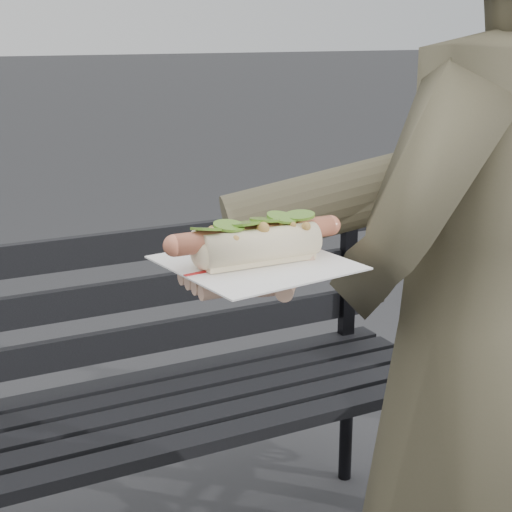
{
  "coord_description": "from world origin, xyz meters",
  "views": [
    {
      "loc": [
        -0.51,
        -0.74,
        1.36
      ],
      "look_at": [
        -0.12,
        0.03,
        1.11
      ],
      "focal_mm": 55.0,
      "sensor_mm": 36.0,
      "label": 1
    }
  ],
  "objects": [
    {
      "name": "person",
      "position": [
        0.3,
        0.13,
        0.85
      ],
      "size": [
        0.73,
        0.62,
        1.69
      ],
      "primitive_type": "imported",
      "rotation": [
        0.0,
        0.0,
        3.56
      ],
      "color": "#4E4A34",
      "rests_on": "ground"
    },
    {
      "name": "park_bench",
      "position": [
        0.03,
        0.97,
        0.52
      ],
      "size": [
        1.5,
        0.44,
        0.88
      ],
      "color": "black",
      "rests_on": "ground"
    },
    {
      "name": "held_hotdog",
      "position": [
        0.08,
        0.1,
        1.14
      ],
      "size": [
        0.64,
        0.31,
        0.2
      ],
      "color": "#4E4A34"
    }
  ]
}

